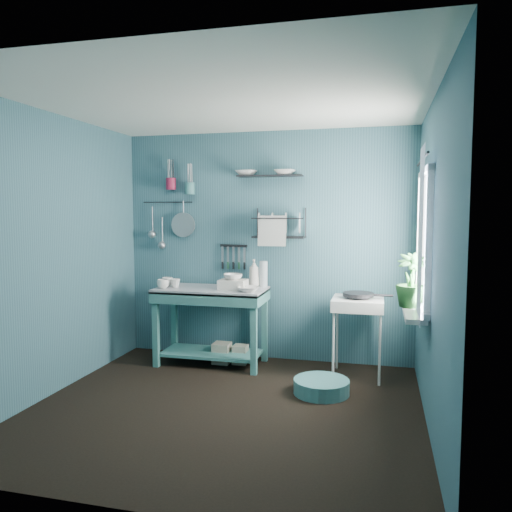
% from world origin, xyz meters
% --- Properties ---
extents(floor, '(3.20, 3.20, 0.00)m').
position_xyz_m(floor, '(0.00, 0.00, 0.00)').
color(floor, black).
rests_on(floor, ground).
extents(ceiling, '(3.20, 3.20, 0.00)m').
position_xyz_m(ceiling, '(0.00, 0.00, 2.50)').
color(ceiling, silver).
rests_on(ceiling, ground).
extents(wall_back, '(3.20, 0.00, 3.20)m').
position_xyz_m(wall_back, '(0.00, 1.50, 1.25)').
color(wall_back, '#315965').
rests_on(wall_back, ground).
extents(wall_front, '(3.20, 0.00, 3.20)m').
position_xyz_m(wall_front, '(0.00, -1.50, 1.25)').
color(wall_front, '#315965').
rests_on(wall_front, ground).
extents(wall_left, '(0.00, 3.00, 3.00)m').
position_xyz_m(wall_left, '(-1.60, 0.00, 1.25)').
color(wall_left, '#315965').
rests_on(wall_left, ground).
extents(wall_right, '(0.00, 3.00, 3.00)m').
position_xyz_m(wall_right, '(1.60, 0.00, 1.25)').
color(wall_right, '#315965').
rests_on(wall_right, ground).
extents(work_counter, '(1.20, 0.66, 0.82)m').
position_xyz_m(work_counter, '(-0.51, 1.13, 0.41)').
color(work_counter, '#397773').
rests_on(work_counter, floor).
extents(mug_left, '(0.12, 0.12, 0.10)m').
position_xyz_m(mug_left, '(-0.99, 0.97, 0.87)').
color(mug_left, silver).
rests_on(mug_left, work_counter).
extents(mug_mid, '(0.14, 0.14, 0.09)m').
position_xyz_m(mug_mid, '(-0.89, 1.07, 0.87)').
color(mug_mid, silver).
rests_on(mug_mid, work_counter).
extents(mug_right, '(0.17, 0.17, 0.10)m').
position_xyz_m(mug_right, '(-1.01, 1.13, 0.87)').
color(mug_right, silver).
rests_on(mug_right, work_counter).
extents(wash_tub, '(0.28, 0.22, 0.10)m').
position_xyz_m(wash_tub, '(-0.26, 1.11, 0.87)').
color(wash_tub, beige).
rests_on(wash_tub, work_counter).
extents(tub_bowl, '(0.19, 0.19, 0.06)m').
position_xyz_m(tub_bowl, '(-0.26, 1.11, 0.95)').
color(tub_bowl, silver).
rests_on(tub_bowl, wash_tub).
extents(soap_bottle, '(0.11, 0.12, 0.30)m').
position_xyz_m(soap_bottle, '(-0.09, 1.33, 0.97)').
color(soap_bottle, beige).
rests_on(soap_bottle, work_counter).
extents(water_bottle, '(0.09, 0.09, 0.28)m').
position_xyz_m(water_bottle, '(0.01, 1.35, 0.96)').
color(water_bottle, '#B2BFC6').
rests_on(water_bottle, work_counter).
extents(counter_bowl, '(0.22, 0.22, 0.05)m').
position_xyz_m(counter_bowl, '(-0.06, 0.98, 0.85)').
color(counter_bowl, silver).
rests_on(counter_bowl, work_counter).
extents(hotplate_stand, '(0.52, 0.52, 0.79)m').
position_xyz_m(hotplate_stand, '(1.02, 1.08, 0.39)').
color(hotplate_stand, silver).
rests_on(hotplate_stand, floor).
extents(frying_pan, '(0.30, 0.30, 0.03)m').
position_xyz_m(frying_pan, '(1.02, 1.08, 0.82)').
color(frying_pan, black).
rests_on(frying_pan, hotplate_stand).
extents(knife_strip, '(0.32, 0.05, 0.03)m').
position_xyz_m(knife_strip, '(-0.36, 1.47, 1.25)').
color(knife_strip, black).
rests_on(knife_strip, wall_back).
extents(dish_rack, '(0.56, 0.27, 0.32)m').
position_xyz_m(dish_rack, '(0.17, 1.37, 1.51)').
color(dish_rack, black).
rests_on(dish_rack, wall_back).
extents(upper_shelf, '(0.71, 0.20, 0.01)m').
position_xyz_m(upper_shelf, '(0.06, 1.40, 2.01)').
color(upper_shelf, black).
rests_on(upper_shelf, wall_back).
extents(shelf_bowl_left, '(0.24, 0.24, 0.06)m').
position_xyz_m(shelf_bowl_left, '(-0.20, 1.40, 2.08)').
color(shelf_bowl_left, silver).
rests_on(shelf_bowl_left, upper_shelf).
extents(shelf_bowl_right, '(0.24, 0.24, 0.05)m').
position_xyz_m(shelf_bowl_right, '(0.23, 1.40, 2.06)').
color(shelf_bowl_right, silver).
rests_on(shelf_bowl_right, upper_shelf).
extents(utensil_cup_magenta, '(0.11, 0.11, 0.13)m').
position_xyz_m(utensil_cup_magenta, '(-1.08, 1.42, 1.94)').
color(utensil_cup_magenta, maroon).
rests_on(utensil_cup_magenta, wall_back).
extents(utensil_cup_teal, '(0.11, 0.11, 0.13)m').
position_xyz_m(utensil_cup_teal, '(-0.86, 1.42, 1.89)').
color(utensil_cup_teal, teal).
rests_on(utensil_cup_teal, wall_back).
extents(colander, '(0.28, 0.03, 0.28)m').
position_xyz_m(colander, '(-0.95, 1.45, 1.48)').
color(colander, '#9FA2A7').
rests_on(colander, wall_back).
extents(ladle_outer, '(0.01, 0.01, 0.30)m').
position_xyz_m(ladle_outer, '(-1.34, 1.46, 1.54)').
color(ladle_outer, '#9FA2A7').
rests_on(ladle_outer, wall_back).
extents(ladle_inner, '(0.01, 0.01, 0.30)m').
position_xyz_m(ladle_inner, '(-1.22, 1.46, 1.42)').
color(ladle_inner, '#9FA2A7').
rests_on(ladle_inner, wall_back).
extents(hook_rail, '(0.60, 0.01, 0.01)m').
position_xyz_m(hook_rail, '(-1.15, 1.47, 1.74)').
color(hook_rail, black).
rests_on(hook_rail, wall_back).
extents(window_glass, '(0.00, 1.10, 1.10)m').
position_xyz_m(window_glass, '(1.59, 0.45, 1.40)').
color(window_glass, white).
rests_on(window_glass, wall_right).
extents(windowsill, '(0.16, 0.95, 0.04)m').
position_xyz_m(windowsill, '(1.50, 0.45, 0.81)').
color(windowsill, silver).
rests_on(windowsill, wall_right).
extents(curtain, '(0.00, 1.35, 1.35)m').
position_xyz_m(curtain, '(1.52, 0.15, 1.45)').
color(curtain, white).
rests_on(curtain, wall_right).
extents(curtain_rod, '(0.02, 1.05, 0.02)m').
position_xyz_m(curtain_rod, '(1.54, 0.45, 2.05)').
color(curtain_rod, black).
rests_on(curtain_rod, wall_right).
extents(potted_plant, '(0.30, 0.30, 0.45)m').
position_xyz_m(potted_plant, '(1.48, 0.49, 1.06)').
color(potted_plant, '#27622A').
rests_on(potted_plant, windowsill).
extents(storage_tin_large, '(0.18, 0.18, 0.22)m').
position_xyz_m(storage_tin_large, '(-0.41, 1.18, 0.11)').
color(storage_tin_large, gray).
rests_on(storage_tin_large, floor).
extents(storage_tin_small, '(0.15, 0.15, 0.20)m').
position_xyz_m(storage_tin_small, '(-0.21, 1.21, 0.10)').
color(storage_tin_small, gray).
rests_on(storage_tin_small, floor).
extents(floor_basin, '(0.50, 0.50, 0.13)m').
position_xyz_m(floor_basin, '(0.74, 0.52, 0.07)').
color(floor_basin, teal).
rests_on(floor_basin, floor).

